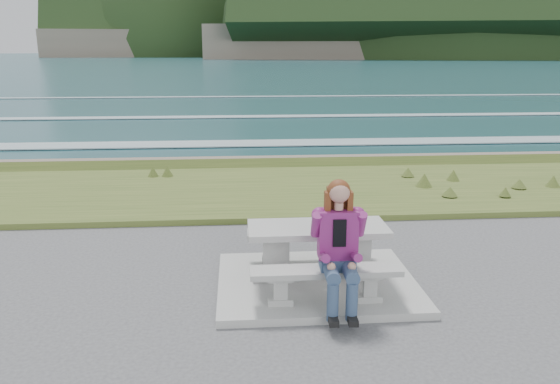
{
  "coord_description": "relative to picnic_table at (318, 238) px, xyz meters",
  "views": [
    {
      "loc": [
        -1.02,
        -6.65,
        3.05
      ],
      "look_at": [
        -0.39,
        1.2,
        1.0
      ],
      "focal_mm": 35.0,
      "sensor_mm": 36.0,
      "label": 1
    }
  ],
  "objects": [
    {
      "name": "seated_woman",
      "position": [
        0.13,
        -0.85,
        -0.02
      ],
      "size": [
        0.46,
        0.79,
        1.52
      ],
      "rotation": [
        0.0,
        0.0,
        -0.03
      ],
      "color": "navy",
      "rests_on": "concrete_slab"
    },
    {
      "name": "picnic_table",
      "position": [
        0.0,
        0.0,
        0.0
      ],
      "size": [
        1.8,
        0.75,
        0.75
      ],
      "color": "gray",
      "rests_on": "concrete_slab"
    },
    {
      "name": "grass_verge",
      "position": [
        -0.0,
        5.0,
        -0.68
      ],
      "size": [
        160.0,
        4.5,
        0.22
      ],
      "primitive_type": "cube",
      "color": "#354E1D",
      "rests_on": "ground"
    },
    {
      "name": "headland_range",
      "position": [
        190.31,
        398.29,
        9.25
      ],
      "size": [
        729.83,
        363.95,
        203.19
      ],
      "color": "#675A4D",
      "rests_on": "ground"
    },
    {
      "name": "ocean",
      "position": [
        -0.0,
        25.09,
        -2.42
      ],
      "size": [
        1600.0,
        1600.0,
        0.09
      ],
      "color": "#1C474F",
      "rests_on": "ground"
    },
    {
      "name": "bench_landward",
      "position": [
        0.0,
        -0.7,
        -0.23
      ],
      "size": [
        1.8,
        0.35,
        0.45
      ],
      "color": "gray",
      "rests_on": "concrete_slab"
    },
    {
      "name": "bench_seaward",
      "position": [
        0.0,
        0.7,
        -0.23
      ],
      "size": [
        1.8,
        0.35,
        0.45
      ],
      "color": "gray",
      "rests_on": "concrete_slab"
    },
    {
      "name": "concrete_slab",
      "position": [
        -0.0,
        0.0,
        -0.63
      ],
      "size": [
        2.6,
        2.1,
        0.1
      ],
      "primitive_type": "cube",
      "color": "gray",
      "rests_on": "ground"
    },
    {
      "name": "shore_drop",
      "position": [
        -0.0,
        7.9,
        -0.68
      ],
      "size": [
        160.0,
        0.8,
        2.2
      ],
      "primitive_type": "cube",
      "color": "#675A4D",
      "rests_on": "ground"
    }
  ]
}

